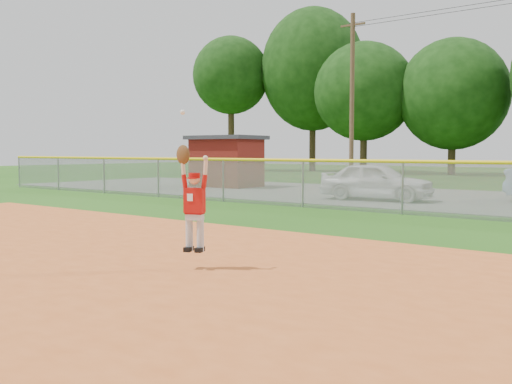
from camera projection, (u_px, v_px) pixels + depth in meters
ground at (121, 276)px, 8.20m from camera, size 120.00×120.00×0.00m
parking_strip at (468, 200)px, 20.86m from camera, size 44.00×10.00×0.03m
car_white_a at (377, 181)px, 20.46m from camera, size 4.16×2.05×1.36m
utility_shed at (227, 161)px, 28.20m from camera, size 3.53×2.81×2.55m
outfield_fence at (403, 183)px, 16.05m from camera, size 40.06×0.10×1.55m
ballplayer at (193, 199)px, 8.45m from camera, size 0.52×0.30×2.10m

